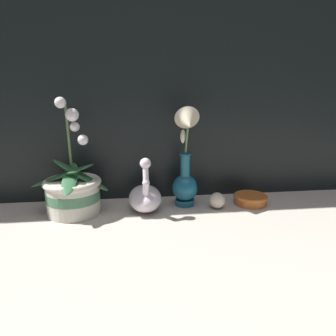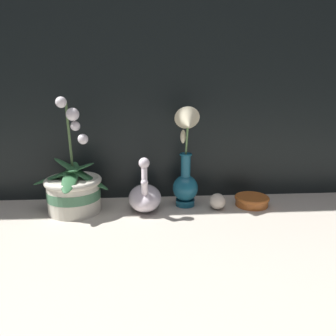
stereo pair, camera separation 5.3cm
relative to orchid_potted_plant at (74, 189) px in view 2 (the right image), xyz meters
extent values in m
plane|color=#BCB2A3|center=(0.29, -0.10, -0.08)|extent=(2.80, 2.80, 0.00)
cube|color=black|center=(0.29, 0.13, 0.52)|extent=(2.80, 0.03, 1.20)
cylinder|color=beige|center=(0.00, 0.00, -0.02)|extent=(0.17, 0.17, 0.11)
cylinder|color=#477A56|center=(0.00, 0.00, -0.01)|extent=(0.17, 0.17, 0.03)
torus|color=beige|center=(0.00, 0.00, 0.03)|extent=(0.18, 0.18, 0.02)
cylinder|color=#4C6B3D|center=(0.00, 0.00, 0.16)|extent=(0.01, 0.03, 0.24)
ellipsoid|color=#2D6038|center=(0.03, 0.00, 0.05)|extent=(0.18, 0.07, 0.11)
ellipsoid|color=#2D6038|center=(-0.01, 0.03, 0.05)|extent=(0.10, 0.18, 0.06)
ellipsoid|color=#2D6038|center=(-0.03, 0.00, 0.05)|extent=(0.21, 0.07, 0.09)
ellipsoid|color=#2D6038|center=(0.00, -0.03, 0.05)|extent=(0.05, 0.17, 0.07)
sphere|color=white|center=(-0.01, -0.01, 0.28)|extent=(0.03, 0.03, 0.03)
sphere|color=white|center=(0.02, -0.01, 0.24)|extent=(0.04, 0.04, 0.04)
sphere|color=white|center=(0.02, 0.00, 0.21)|extent=(0.03, 0.03, 0.03)
sphere|color=white|center=(0.05, -0.03, 0.17)|extent=(0.03, 0.03, 0.03)
ellipsoid|color=white|center=(0.23, 0.00, -0.04)|extent=(0.11, 0.15, 0.08)
cone|color=white|center=(0.23, 0.05, -0.02)|extent=(0.05, 0.07, 0.07)
cylinder|color=white|center=(0.23, -0.06, 0.01)|extent=(0.02, 0.05, 0.07)
sphere|color=white|center=(0.23, -0.08, 0.04)|extent=(0.02, 0.02, 0.02)
cylinder|color=white|center=(0.23, -0.07, 0.07)|extent=(0.02, 0.03, 0.06)
sphere|color=white|center=(0.23, -0.06, 0.10)|extent=(0.03, 0.03, 0.03)
cylinder|color=#195B75|center=(0.37, 0.03, -0.07)|extent=(0.06, 0.06, 0.02)
ellipsoid|color=#195B75|center=(0.37, 0.03, -0.01)|extent=(0.09, 0.09, 0.09)
cylinder|color=#195B75|center=(0.37, 0.03, 0.07)|extent=(0.03, 0.03, 0.08)
torus|color=#195B75|center=(0.37, 0.03, 0.10)|extent=(0.04, 0.04, 0.01)
cylinder|color=#567A47|center=(0.37, 0.01, 0.15)|extent=(0.01, 0.04, 0.10)
cone|color=beige|center=(0.37, -0.02, 0.22)|extent=(0.08, 0.08, 0.10)
ellipsoid|color=beige|center=(0.36, 0.02, 0.17)|extent=(0.02, 0.02, 0.04)
sphere|color=beige|center=(0.47, -0.01, -0.05)|extent=(0.05, 0.05, 0.05)
cylinder|color=#C66628|center=(0.60, 0.01, -0.06)|extent=(0.11, 0.11, 0.03)
torus|color=#C66628|center=(0.60, 0.01, -0.05)|extent=(0.12, 0.12, 0.01)
camera|label=1|loc=(0.18, -1.02, 0.34)|focal=35.00mm
camera|label=2|loc=(0.24, -1.03, 0.34)|focal=35.00mm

